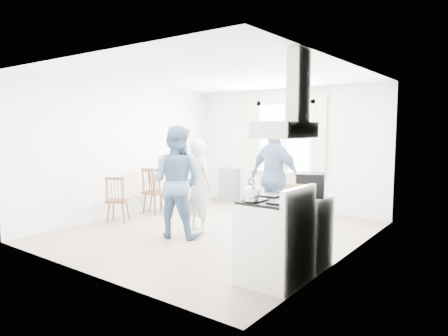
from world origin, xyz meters
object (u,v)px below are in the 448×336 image
(stereo_stack, at_px, (311,185))
(low_cabinet, at_px, (307,231))
(person_left, at_px, (199,186))
(windsor_chair_b, at_px, (157,186))
(windsor_chair_c, at_px, (116,195))
(gas_stove, at_px, (275,240))
(person_mid, at_px, (176,182))
(windsor_chair_a, at_px, (151,186))
(person_right, at_px, (275,177))

(stereo_stack, bearing_deg, low_cabinet, 170.23)
(stereo_stack, distance_m, person_left, 2.32)
(windsor_chair_b, bearing_deg, person_left, -19.93)
(low_cabinet, height_order, windsor_chair_b, windsor_chair_b)
(stereo_stack, xyz_separation_m, windsor_chair_c, (-3.87, 0.04, -0.52))
(gas_stove, bearing_deg, person_mid, 161.80)
(low_cabinet, distance_m, windsor_chair_a, 4.00)
(windsor_chair_b, xyz_separation_m, person_mid, (1.56, -1.06, 0.32))
(person_mid, bearing_deg, stereo_stack, 162.95)
(person_mid, bearing_deg, gas_stove, 145.71)
(stereo_stack, height_order, windsor_chair_b, stereo_stack)
(person_right, bearing_deg, gas_stove, 132.98)
(low_cabinet, height_order, windsor_chair_a, windsor_chair_a)
(stereo_stack, height_order, person_mid, person_mid)
(person_left, height_order, person_mid, person_mid)
(gas_stove, height_order, person_mid, person_mid)
(windsor_chair_a, relative_size, person_right, 0.52)
(windsor_chair_b, relative_size, windsor_chair_c, 1.08)
(windsor_chair_a, distance_m, person_mid, 1.86)
(windsor_chair_c, bearing_deg, windsor_chair_b, 91.45)
(person_mid, bearing_deg, windsor_chair_c, -16.15)
(low_cabinet, bearing_deg, person_left, 167.32)
(windsor_chair_a, relative_size, person_mid, 0.53)
(windsor_chair_a, bearing_deg, low_cabinet, -13.81)
(windsor_chair_c, bearing_deg, windsor_chair_a, 93.09)
(person_right, bearing_deg, stereo_stack, 146.33)
(low_cabinet, xyz_separation_m, stereo_stack, (0.04, -0.01, 0.60))
(windsor_chair_b, height_order, person_left, person_left)
(windsor_chair_a, bearing_deg, person_left, -15.28)
(low_cabinet, distance_m, stereo_stack, 0.60)
(gas_stove, bearing_deg, stereo_stack, 81.06)
(stereo_stack, height_order, person_right, person_right)
(windsor_chair_c, xyz_separation_m, person_right, (2.58, 1.35, 0.39))
(stereo_stack, bearing_deg, windsor_chair_a, 166.23)
(windsor_chair_b, height_order, windsor_chair_c, windsor_chair_b)
(person_mid, relative_size, person_right, 0.98)
(windsor_chair_a, distance_m, person_left, 1.74)
(windsor_chair_b, xyz_separation_m, person_right, (2.61, 0.29, 0.35))
(gas_stove, bearing_deg, person_right, 119.49)
(stereo_stack, distance_m, windsor_chair_a, 4.06)
(gas_stove, height_order, stereo_stack, stereo_stack)
(windsor_chair_b, xyz_separation_m, windsor_chair_c, (0.03, -1.06, -0.04))
(stereo_stack, bearing_deg, person_mid, 179.05)
(windsor_chair_b, distance_m, windsor_chair_c, 1.06)
(windsor_chair_a, bearing_deg, gas_stove, -23.46)
(gas_stove, xyz_separation_m, person_mid, (-2.23, 0.73, 0.41))
(person_left, distance_m, person_right, 1.31)
(low_cabinet, height_order, person_mid, person_mid)
(windsor_chair_c, bearing_deg, person_left, 15.96)
(windsor_chair_a, bearing_deg, windsor_chair_b, 80.81)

